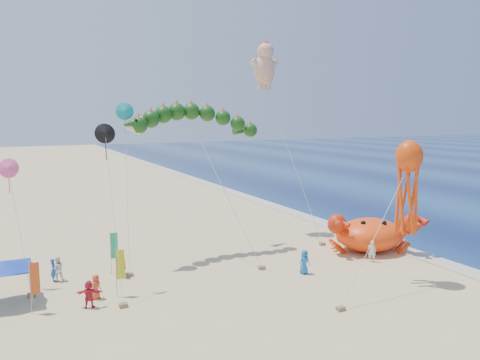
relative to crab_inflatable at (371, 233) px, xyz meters
name	(u,v)px	position (x,y,z in m)	size (l,w,h in m)	color
ground	(275,265)	(-9.20, 0.37, -1.52)	(320.00, 320.00, 0.00)	#D1B784
foam_strip	(391,246)	(2.80, 0.37, -1.51)	(320.00, 320.00, 0.00)	silver
crab_inflatable	(371,233)	(0.00, 0.00, 0.00)	(7.87, 6.79, 3.45)	#FF420D
dragon_kite	(193,125)	(-13.64, 5.87, 9.20)	(12.01, 8.20, 12.03)	#133D10
cherub_kite	(265,65)	(-4.76, 9.97, 14.71)	(3.43, 7.85, 18.37)	#DFA288
octopus_kite	(408,180)	(-3.15, -6.80, 5.62)	(8.13, 2.96, 9.82)	#E1400B
canopy_blue	(4,265)	(-27.77, 1.24, 0.92)	(3.39, 3.39, 2.71)	gray
feather_flags	(60,267)	(-24.65, 0.69, 0.49)	(10.30, 4.96, 3.20)	gray
beachgoers	(122,272)	(-20.65, 1.58, -0.68)	(27.75, 10.77, 1.79)	#22673E
small_kites	(83,152)	(-22.59, 3.15, 7.46)	(9.31, 7.49, 12.44)	#E44C8E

